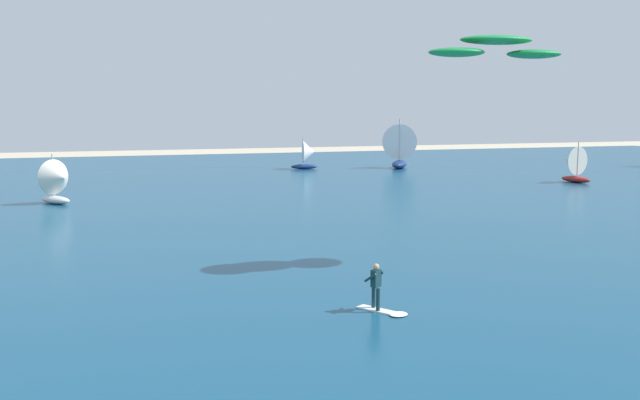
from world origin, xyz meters
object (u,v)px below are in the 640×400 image
(sailboat_mid_right, at_px, (400,145))
(sailboat_trailing, at_px, (58,181))
(kite, at_px, (496,48))
(sailboat_mid_left, at_px, (572,164))
(kitesurfer, at_px, (380,294))
(sailboat_far_right, at_px, (308,154))

(sailboat_mid_right, xyz_separation_m, sailboat_trailing, (-35.17, -20.60, -0.86))
(kite, height_order, sailboat_trailing, kite)
(sailboat_trailing, xyz_separation_m, sailboat_mid_left, (44.29, 2.02, 0.05))
(sailboat_trailing, bearing_deg, kite, -52.52)
(kite, distance_m, sailboat_mid_left, 37.93)
(kitesurfer, height_order, sailboat_far_right, sailboat_far_right)
(kite, bearing_deg, sailboat_trailing, 127.48)
(sailboat_mid_right, relative_size, sailboat_far_right, 1.56)
(sailboat_mid_right, xyz_separation_m, sailboat_far_right, (-10.42, 1.15, -0.90))
(kitesurfer, distance_m, sailboat_far_right, 55.26)
(sailboat_mid_left, height_order, sailboat_far_right, sailboat_mid_left)
(sailboat_mid_right, height_order, sailboat_far_right, sailboat_mid_right)
(sailboat_trailing, bearing_deg, sailboat_mid_right, 30.36)
(kite, bearing_deg, kitesurfer, -141.76)
(sailboat_trailing, height_order, sailboat_mid_left, sailboat_mid_left)
(kite, bearing_deg, sailboat_mid_left, 48.80)
(kitesurfer, height_order, sailboat_trailing, sailboat_trailing)
(sailboat_mid_right, distance_m, sailboat_trailing, 40.77)
(kitesurfer, xyz_separation_m, kite, (7.79, 6.14, 9.01))
(kitesurfer, distance_m, sailboat_trailing, 34.24)
(kite, height_order, sailboat_far_right, kite)
(sailboat_far_right, bearing_deg, sailboat_mid_right, -6.27)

